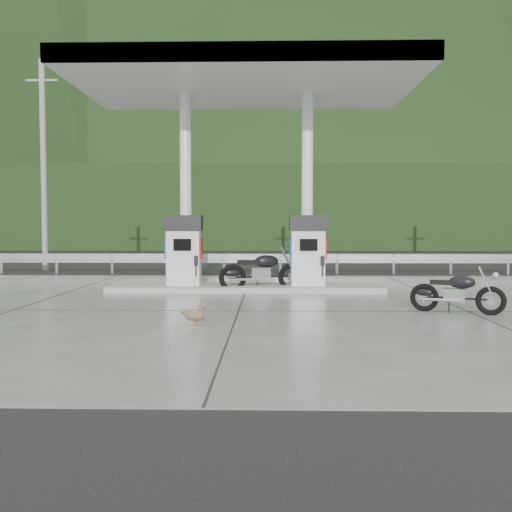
{
  "coord_description": "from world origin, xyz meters",
  "views": [
    {
      "loc": [
        0.61,
        -12.15,
        1.69
      ],
      "look_at": [
        0.3,
        1.0,
        1.0
      ],
      "focal_mm": 40.0,
      "sensor_mm": 36.0,
      "label": 1
    }
  ],
  "objects_px": {
    "motorcycle_left": "(262,272)",
    "gas_pump_right": "(308,250)",
    "motorcycle_right": "(457,293)",
    "duck": "(194,315)",
    "gas_pump_left": "(184,250)"
  },
  "relations": [
    {
      "from": "gas_pump_right",
      "to": "duck",
      "type": "xyz_separation_m",
      "value": [
        -2.26,
        -5.16,
        -0.88
      ]
    },
    {
      "from": "gas_pump_left",
      "to": "motorcycle_left",
      "type": "height_order",
      "value": "gas_pump_left"
    },
    {
      "from": "motorcycle_left",
      "to": "motorcycle_right",
      "type": "bearing_deg",
      "value": -57.13
    },
    {
      "from": "gas_pump_left",
      "to": "motorcycle_left",
      "type": "bearing_deg",
      "value": -0.03
    },
    {
      "from": "gas_pump_right",
      "to": "motorcycle_left",
      "type": "distance_m",
      "value": 1.29
    },
    {
      "from": "motorcycle_left",
      "to": "duck",
      "type": "distance_m",
      "value": 5.28
    },
    {
      "from": "motorcycle_right",
      "to": "gas_pump_right",
      "type": "bearing_deg",
      "value": 148.92
    },
    {
      "from": "gas_pump_left",
      "to": "motorcycle_left",
      "type": "xyz_separation_m",
      "value": [
        2.03,
        -0.0,
        -0.55
      ]
    },
    {
      "from": "motorcycle_left",
      "to": "gas_pump_right",
      "type": "bearing_deg",
      "value": -12.99
    },
    {
      "from": "duck",
      "to": "gas_pump_right",
      "type": "bearing_deg",
      "value": 87.04
    },
    {
      "from": "motorcycle_right",
      "to": "duck",
      "type": "relative_size",
      "value": 3.49
    },
    {
      "from": "motorcycle_right",
      "to": "duck",
      "type": "xyz_separation_m",
      "value": [
        -4.88,
        -1.49,
        -0.22
      ]
    },
    {
      "from": "gas_pump_right",
      "to": "duck",
      "type": "distance_m",
      "value": 5.7
    },
    {
      "from": "gas_pump_left",
      "to": "duck",
      "type": "xyz_separation_m",
      "value": [
        0.94,
        -5.16,
        -0.88
      ]
    },
    {
      "from": "gas_pump_right",
      "to": "motorcycle_right",
      "type": "bearing_deg",
      "value": -54.52
    }
  ]
}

